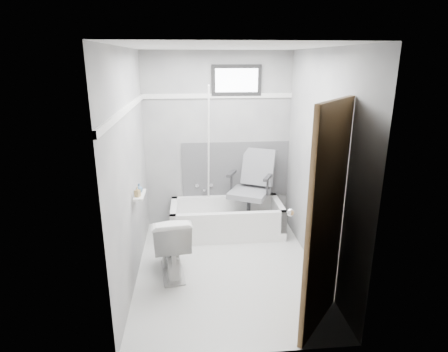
{
  "coord_description": "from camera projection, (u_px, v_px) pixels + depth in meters",
  "views": [
    {
      "loc": [
        -0.37,
        -3.74,
        2.29
      ],
      "look_at": [
        0.0,
        0.35,
        1.0
      ],
      "focal_mm": 30.0,
      "sensor_mm": 36.0,
      "label": 1
    }
  ],
  "objects": [
    {
      "name": "faucet",
      "position": [
        204.0,
        187.0,
        5.3
      ],
      "size": [
        0.26,
        0.1,
        0.16
      ],
      "primitive_type": null,
      "color": "silver",
      "rests_on": "wall_back"
    },
    {
      "name": "toilet",
      "position": [
        171.0,
        244.0,
        4.09
      ],
      "size": [
        0.5,
        0.77,
        0.71
      ],
      "primitive_type": "imported",
      "rotation": [
        0.0,
        0.0,
        3.28
      ],
      "color": "white",
      "rests_on": "floor"
    },
    {
      "name": "wall_left",
      "position": [
        130.0,
        170.0,
        3.82
      ],
      "size": [
        0.02,
        2.6,
        2.4
      ],
      "primitive_type": "cube",
      "color": "slate",
      "rests_on": "floor"
    },
    {
      "name": "bathtub",
      "position": [
        227.0,
        218.0,
        5.1
      ],
      "size": [
        1.5,
        0.7,
        0.42
      ],
      "primitive_type": null,
      "color": "white",
      "rests_on": "floor"
    },
    {
      "name": "window",
      "position": [
        236.0,
        80.0,
        4.91
      ],
      "size": [
        0.66,
        0.04,
        0.4
      ],
      "primitive_type": null,
      "color": "black",
      "rests_on": "wall_back"
    },
    {
      "name": "trim_left",
      "position": [
        126.0,
        109.0,
        3.64
      ],
      "size": [
        0.02,
        2.6,
        0.06
      ],
      "primitive_type": "cube",
      "color": "white",
      "rests_on": "wall_left"
    },
    {
      "name": "wall_right",
      "position": [
        320.0,
        165.0,
        4.0
      ],
      "size": [
        0.02,
        2.6,
        2.4
      ],
      "primitive_type": "cube",
      "color": "slate",
      "rests_on": "floor"
    },
    {
      "name": "wall_front",
      "position": [
        245.0,
        218.0,
        2.68
      ],
      "size": [
        2.0,
        0.02,
        2.4
      ],
      "primitive_type": "cube",
      "color": "slate",
      "rests_on": "floor"
    },
    {
      "name": "wall_back",
      "position": [
        218.0,
        142.0,
        5.15
      ],
      "size": [
        2.0,
        0.02,
        2.4
      ],
      "primitive_type": "cube",
      "color": "slate",
      "rests_on": "floor"
    },
    {
      "name": "ceiling",
      "position": [
        227.0,
        47.0,
        3.55
      ],
      "size": [
        2.6,
        2.6,
        0.0
      ],
      "primitive_type": "plane",
      "rotation": [
        3.14,
        0.0,
        0.0
      ],
      "color": "silver",
      "rests_on": "floor"
    },
    {
      "name": "door",
      "position": [
        372.0,
        236.0,
        2.84
      ],
      "size": [
        0.78,
        0.78,
        2.0
      ],
      "primitive_type": null,
      "color": "brown",
      "rests_on": "floor"
    },
    {
      "name": "office_chair",
      "position": [
        249.0,
        188.0,
        5.05
      ],
      "size": [
        0.78,
        0.78,
        1.0
      ],
      "primitive_type": null,
      "rotation": [
        0.0,
        0.0,
        -0.46
      ],
      "color": "slate",
      "rests_on": "bathtub"
    },
    {
      "name": "floor",
      "position": [
        227.0,
        269.0,
        4.27
      ],
      "size": [
        2.6,
        2.6,
        0.0
      ],
      "primitive_type": "plane",
      "color": "silver",
      "rests_on": "ground"
    },
    {
      "name": "backerboard",
      "position": [
        236.0,
        169.0,
        5.28
      ],
      "size": [
        1.5,
        0.02,
        0.78
      ],
      "primitive_type": "cube",
      "color": "#4C4C4F",
      "rests_on": "wall_back"
    },
    {
      "name": "soap_bottle_b",
      "position": [
        139.0,
        188.0,
        4.03
      ],
      "size": [
        0.11,
        0.11,
        0.1
      ],
      "primitive_type": "imported",
      "rotation": [
        0.0,
        0.0,
        0.76
      ],
      "color": "#486785",
      "rests_on": "shelf"
    },
    {
      "name": "pole",
      "position": [
        209.0,
        157.0,
        4.95
      ],
      "size": [
        0.02,
        0.53,
        1.89
      ],
      "primitive_type": "cylinder",
      "rotation": [
        0.26,
        0.0,
        0.0
      ],
      "color": "white",
      "rests_on": "bathtub"
    },
    {
      "name": "trim_back",
      "position": [
        218.0,
        96.0,
        4.95
      ],
      "size": [
        2.0,
        0.02,
        0.06
      ],
      "primitive_type": "cube",
      "color": "white",
      "rests_on": "wall_back"
    },
    {
      "name": "soap_bottle_a",
      "position": [
        137.0,
        192.0,
        3.89
      ],
      "size": [
        0.07,
        0.07,
        0.11
      ],
      "primitive_type": "imported",
      "rotation": [
        0.0,
        0.0,
        -0.42
      ],
      "color": "#A48852",
      "rests_on": "shelf"
    },
    {
      "name": "shelf",
      "position": [
        140.0,
        195.0,
        3.99
      ],
      "size": [
        0.1,
        0.32,
        0.02
      ],
      "primitive_type": "cube",
      "color": "silver",
      "rests_on": "wall_left"
    }
  ]
}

